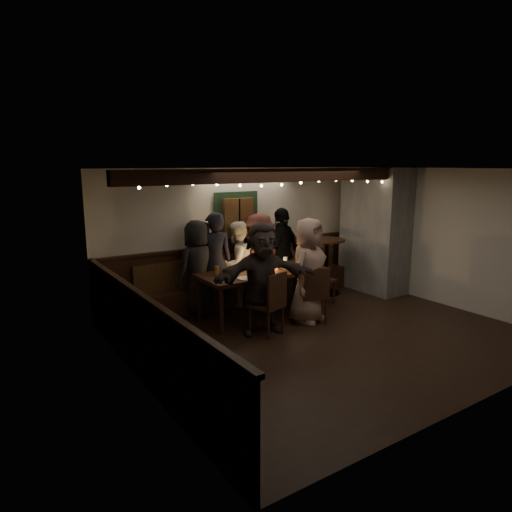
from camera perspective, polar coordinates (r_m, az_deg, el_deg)
room at (r=8.85m, az=8.04°, el=0.93°), size 6.02×5.01×2.62m
dining_table at (r=8.08m, az=0.79°, el=-2.34°), size 2.29×0.98×0.99m
chair_near_left at (r=7.18m, az=1.93°, el=-5.57°), size 0.58×0.58×1.02m
chair_near_right at (r=7.78m, az=7.33°, el=-4.45°), size 0.58×0.58×0.99m
chair_end at (r=8.83m, az=7.68°, el=-2.46°), size 0.48×0.48×1.01m
high_top at (r=9.57m, az=8.83°, el=-0.38°), size 0.73×0.73×1.16m
person_a at (r=8.24m, az=-7.24°, el=-1.40°), size 0.95×0.75×1.71m
person_b at (r=8.29m, az=-5.20°, el=-0.82°), size 0.76×0.60×1.84m
person_c at (r=8.63m, az=-2.42°, el=-1.02°), size 0.91×0.78×1.62m
person_d at (r=8.87m, az=0.38°, el=-0.27°), size 1.23×0.85×1.74m
person_e at (r=9.13m, az=3.31°, el=0.34°), size 1.16×0.82×1.83m
person_f at (r=7.21m, az=0.79°, el=-2.79°), size 1.75×0.89×1.80m
person_g at (r=7.77m, az=6.52°, el=-1.83°), size 1.04×0.88×1.80m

